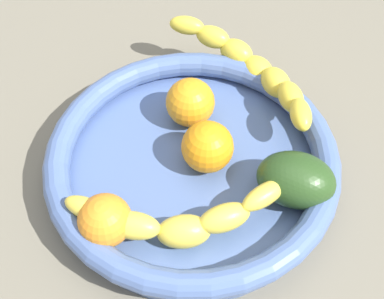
% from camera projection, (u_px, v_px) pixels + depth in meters
% --- Properties ---
extents(kitchen_counter, '(1.20, 1.20, 0.03)m').
position_uv_depth(kitchen_counter, '(192.00, 182.00, 0.63)').
color(kitchen_counter, '#6D6757').
rests_on(kitchen_counter, ground).
extents(fruit_bowl, '(0.34, 0.34, 0.05)m').
position_uv_depth(fruit_bowl, '(192.00, 162.00, 0.60)').
color(fruit_bowl, '#4C659B').
rests_on(fruit_bowl, kitchen_counter).
extents(banana_draped_left, '(0.18, 0.18, 0.06)m').
position_uv_depth(banana_draped_left, '(252.00, 67.00, 0.65)').
color(banana_draped_left, yellow).
rests_on(banana_draped_left, fruit_bowl).
extents(banana_draped_right, '(0.09, 0.24, 0.05)m').
position_uv_depth(banana_draped_right, '(179.00, 219.00, 0.53)').
color(banana_draped_right, yellow).
rests_on(banana_draped_right, fruit_bowl).
extents(orange_front, '(0.06, 0.06, 0.06)m').
position_uv_depth(orange_front, '(105.00, 220.00, 0.52)').
color(orange_front, orange).
rests_on(orange_front, fruit_bowl).
extents(orange_mid_left, '(0.06, 0.06, 0.06)m').
position_uv_depth(orange_mid_left, '(207.00, 147.00, 0.58)').
color(orange_mid_left, orange).
rests_on(orange_mid_left, fruit_bowl).
extents(orange_mid_right, '(0.06, 0.06, 0.06)m').
position_uv_depth(orange_mid_right, '(190.00, 102.00, 0.62)').
color(orange_mid_right, orange).
rests_on(orange_mid_right, fruit_bowl).
extents(avocado_dark, '(0.08, 0.10, 0.06)m').
position_uv_depth(avocado_dark, '(296.00, 180.00, 0.55)').
color(avocado_dark, '#27451C').
rests_on(avocado_dark, fruit_bowl).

